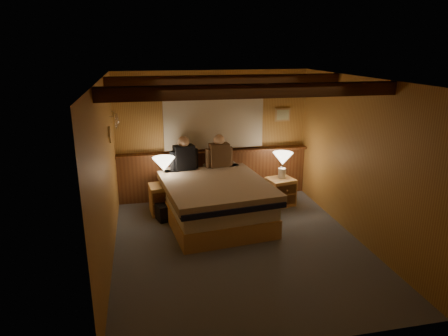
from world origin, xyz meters
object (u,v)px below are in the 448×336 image
object	(u,v)px
bed	(214,200)
person_right	(219,154)
person_left	(184,156)
nightstand_right	(280,192)
lamp_right	(283,160)
nightstand_left	(164,199)
duffel_bag	(170,211)
lamp_left	(164,166)

from	to	relation	value
bed	person_right	size ratio (longest dim) A/B	3.60
person_left	nightstand_right	bearing A→B (deg)	-21.52
lamp_right	person_right	size ratio (longest dim) A/B	0.76
bed	nightstand_left	world-z (taller)	bed
nightstand_left	duffel_bag	bearing A→B (deg)	-78.59
person_right	bed	bearing A→B (deg)	-114.30
nightstand_right	person_right	xyz separation A→B (m)	(-1.08, 0.33, 0.70)
lamp_left	person_left	size ratio (longest dim) A/B	0.78
nightstand_right	person_left	world-z (taller)	person_left
person_left	duffel_bag	distance (m)	1.00
nightstand_left	person_left	size ratio (longest dim) A/B	0.81
duffel_bag	bed	bearing A→B (deg)	-34.08
nightstand_left	person_right	xyz separation A→B (m)	(1.04, 0.26, 0.69)
lamp_left	person_right	size ratio (longest dim) A/B	0.80
lamp_right	person_left	bearing A→B (deg)	172.88
bed	nightstand_left	xyz separation A→B (m)	(-0.81, 0.50, -0.11)
lamp_left	person_left	xyz separation A→B (m)	(0.37, 0.23, 0.09)
bed	lamp_right	size ratio (longest dim) A/B	4.71
bed	nightstand_right	xyz separation A→B (m)	(1.31, 0.44, -0.12)
lamp_left	person_right	bearing A→B (deg)	15.81
nightstand_left	bed	bearing A→B (deg)	-37.55
lamp_left	nightstand_left	bearing A→B (deg)	142.08
lamp_right	bed	bearing A→B (deg)	-159.99
person_right	duffel_bag	bearing A→B (deg)	-157.54
lamp_left	nightstand_right	bearing A→B (deg)	-1.13
bed	duffel_bag	distance (m)	0.79
bed	lamp_left	xyz separation A→B (m)	(-0.78, 0.48, 0.49)
person_left	lamp_left	bearing A→B (deg)	-160.27
person_right	duffel_bag	size ratio (longest dim) A/B	1.22
person_left	person_right	world-z (taller)	person_left
nightstand_left	lamp_right	world-z (taller)	lamp_right
person_left	lamp_right	bearing A→B (deg)	-19.60
person_right	lamp_right	bearing A→B (deg)	-21.14
person_right	person_left	bearing A→B (deg)	177.40
duffel_bag	lamp_right	bearing A→B (deg)	-9.75
nightstand_right	person_right	distance (m)	1.33
nightstand_right	lamp_right	distance (m)	0.59
nightstand_left	lamp_right	distance (m)	2.24
nightstand_left	nightstand_right	world-z (taller)	nightstand_left
person_left	bed	bearing A→B (deg)	-72.57
bed	person_left	world-z (taller)	person_left
person_left	duffel_bag	bearing A→B (deg)	-134.79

